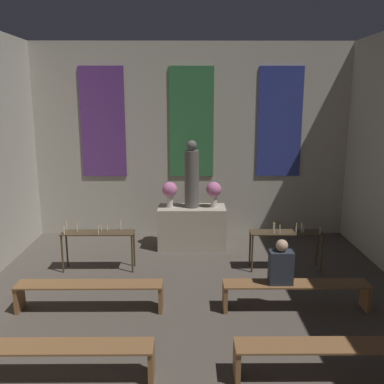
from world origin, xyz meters
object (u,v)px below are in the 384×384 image
at_px(altar, 192,227).
at_px(flower_vase_right, 214,191).
at_px(pew_back_left, 90,290).
at_px(pew_third_right, 331,353).
at_px(candle_rack_left, 98,237).
at_px(person_seated, 281,265).
at_px(flower_vase_left, 170,191).
at_px(statue, 192,177).
at_px(candle_rack_right, 286,237).
at_px(pew_back_right, 296,290).
at_px(pew_third_left, 57,354).

relative_size(altar, flower_vase_right, 2.64).
bearing_deg(pew_back_left, pew_third_right, -27.87).
bearing_deg(pew_back_left, candle_rack_left, 96.97).
relative_size(pew_third_right, person_seated, 3.20).
xyz_separation_m(flower_vase_left, pew_third_right, (2.09, -4.63, -0.94)).
distance_m(statue, candle_rack_right, 2.41).
height_order(candle_rack_right, pew_back_left, candle_rack_right).
bearing_deg(candle_rack_right, pew_back_right, -96.86).
bearing_deg(altar, pew_back_left, -118.75).
height_order(pew_third_left, pew_back_left, same).
height_order(flower_vase_right, pew_back_right, flower_vase_right).
bearing_deg(pew_back_right, candle_rack_right, 83.14).
relative_size(pew_third_left, pew_back_left, 1.00).
height_order(pew_third_left, person_seated, person_seated).
xyz_separation_m(flower_vase_right, pew_back_right, (1.13, -2.93, -0.94)).
bearing_deg(candle_rack_left, pew_back_right, -25.61).
height_order(flower_vase_right, pew_third_left, flower_vase_right).
xyz_separation_m(statue, pew_third_left, (-1.61, -4.63, -1.26)).
xyz_separation_m(altar, flower_vase_right, (0.48, 0.00, 0.82)).
relative_size(candle_rack_right, pew_third_left, 0.61).
xyz_separation_m(candle_rack_left, candle_rack_right, (3.61, -0.00, 0.00)).
bearing_deg(flower_vase_right, candle_rack_right, -44.42).
xyz_separation_m(statue, flower_vase_right, (0.48, 0.00, -0.32)).
relative_size(pew_back_left, pew_back_right, 1.00).
height_order(altar, pew_third_left, altar).
height_order(pew_third_left, pew_third_right, same).
xyz_separation_m(statue, pew_back_right, (1.61, -2.93, -1.26)).
relative_size(statue, candle_rack_right, 1.06).
relative_size(flower_vase_right, person_seated, 0.79).
distance_m(pew_third_right, person_seated, 1.77).
bearing_deg(person_seated, flower_vase_right, 106.65).
height_order(flower_vase_left, pew_third_left, flower_vase_left).
height_order(flower_vase_right, candle_rack_right, flower_vase_right).
xyz_separation_m(candle_rack_right, pew_third_right, (-0.20, -3.33, -0.32)).
xyz_separation_m(altar, flower_vase_left, (-0.48, 0.00, 0.82)).
distance_m(altar, candle_rack_left, 2.23).
xyz_separation_m(pew_third_left, pew_third_right, (3.21, 0.00, 0.00)).
relative_size(statue, pew_third_left, 0.64).
distance_m(flower_vase_right, pew_third_right, 4.86).
height_order(pew_back_left, person_seated, person_seated).
xyz_separation_m(candle_rack_right, person_seated, (-0.45, -1.63, 0.10)).
bearing_deg(statue, candle_rack_right, -35.70).
distance_m(flower_vase_left, pew_back_left, 3.28).
bearing_deg(pew_back_left, altar, 61.25).
bearing_deg(candle_rack_right, altar, 144.30).
bearing_deg(candle_rack_right, person_seated, -105.29).
height_order(candle_rack_right, pew_third_right, candle_rack_right).
bearing_deg(candle_rack_right, candle_rack_left, 179.95).
height_order(altar, flower_vase_left, flower_vase_left).
height_order(statue, pew_back_right, statue).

